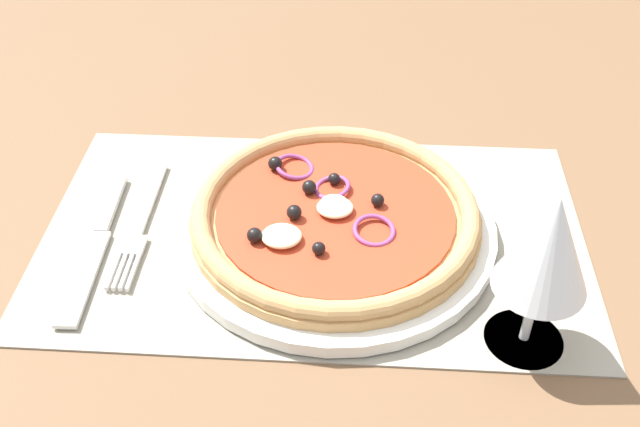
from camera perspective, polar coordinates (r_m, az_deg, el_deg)
name	(u,v)px	position (r cm, az deg, el deg)	size (l,w,h in cm)	color
ground_plane	(314,244)	(71.00, -0.48, -2.36)	(190.00, 140.00, 2.40)	brown
placemat	(314,233)	(70.06, -0.49, -1.52)	(50.62, 30.29, 0.40)	gray
plate	(335,226)	(69.56, 1.16, -0.97)	(29.80, 29.80, 1.27)	silver
pizza	(335,212)	(68.44, 1.14, 0.11)	(26.83, 26.83, 2.70)	tan
fork	(139,228)	(71.96, -13.68, -1.12)	(2.21, 18.00, 0.44)	silver
knife	(95,246)	(71.14, -16.85, -2.39)	(2.39, 20.04, 0.62)	silver
wine_glass	(548,248)	(56.28, 17.08, -2.55)	(7.20, 7.20, 14.90)	silver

